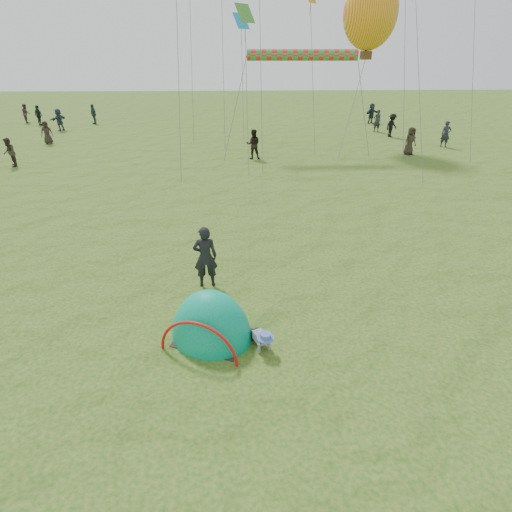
{
  "coord_description": "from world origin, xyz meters",
  "views": [
    {
      "loc": [
        -0.12,
        -6.24,
        5.81
      ],
      "look_at": [
        0.32,
        3.22,
        1.0
      ],
      "focal_mm": 28.0,
      "sensor_mm": 36.0,
      "label": 1
    }
  ],
  "objects_px": {
    "crawling_toddler": "(261,338)",
    "popup_tent": "(212,338)",
    "standing_adult": "(205,257)",
    "balloon_kite": "(370,18)"
  },
  "relations": [
    {
      "from": "popup_tent",
      "to": "balloon_kite",
      "type": "height_order",
      "value": "balloon_kite"
    },
    {
      "from": "crawling_toddler",
      "to": "popup_tent",
      "type": "bearing_deg",
      "value": 136.5
    },
    {
      "from": "crawling_toddler",
      "to": "standing_adult",
      "type": "bearing_deg",
      "value": 92.13
    },
    {
      "from": "standing_adult",
      "to": "crawling_toddler",
      "type": "bearing_deg",
      "value": 111.97
    },
    {
      "from": "crawling_toddler",
      "to": "standing_adult",
      "type": "distance_m",
      "value": 3.12
    },
    {
      "from": "crawling_toddler",
      "to": "popup_tent",
      "type": "distance_m",
      "value": 1.2
    },
    {
      "from": "crawling_toddler",
      "to": "popup_tent",
      "type": "relative_size",
      "value": 0.28
    },
    {
      "from": "standing_adult",
      "to": "balloon_kite",
      "type": "xyz_separation_m",
      "value": [
        9.49,
        19.19,
        6.96
      ]
    },
    {
      "from": "crawling_toddler",
      "to": "popup_tent",
      "type": "height_order",
      "value": "popup_tent"
    },
    {
      "from": "popup_tent",
      "to": "standing_adult",
      "type": "height_order",
      "value": "standing_adult"
    }
  ]
}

